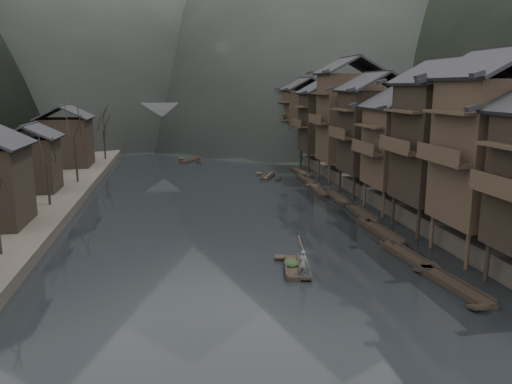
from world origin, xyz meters
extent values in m
plane|color=black|center=(0.00, 0.00, 0.00)|extent=(300.00, 300.00, 0.00)
cube|color=#2D2823|center=(35.00, 40.00, 0.90)|extent=(40.00, 200.00, 1.80)
cylinder|color=black|center=(14.20, -5.60, 1.30)|extent=(0.30, 0.30, 2.90)
cube|color=#32261B|center=(13.30, -8.00, 6.24)|extent=(1.20, 5.70, 0.25)
cylinder|color=#32261B|center=(14.20, -3.40, 1.30)|extent=(0.30, 0.30, 2.90)
cylinder|color=#32261B|center=(14.20, 1.40, 1.30)|extent=(0.30, 0.30, 2.90)
cylinder|color=#32261B|center=(16.95, -3.40, 1.30)|extent=(0.30, 0.30, 2.90)
cylinder|color=#32261B|center=(16.95, 1.40, 1.30)|extent=(0.30, 0.30, 2.90)
cube|color=#32261B|center=(17.30, -1.00, 7.66)|extent=(7.00, 6.00, 10.12)
cube|color=#32261B|center=(13.30, -1.00, 7.15)|extent=(1.20, 5.70, 0.25)
cylinder|color=black|center=(14.20, 3.60, 1.30)|extent=(0.30, 0.30, 2.90)
cylinder|color=black|center=(14.20, 8.40, 1.30)|extent=(0.30, 0.30, 2.90)
cylinder|color=black|center=(16.95, 3.60, 1.30)|extent=(0.30, 0.30, 2.90)
cylinder|color=black|center=(16.95, 8.40, 1.30)|extent=(0.30, 0.30, 2.90)
cube|color=black|center=(17.30, 6.00, 7.50)|extent=(7.00, 6.00, 9.79)
cube|color=#32261B|center=(13.30, 6.00, 7.01)|extent=(1.20, 5.70, 0.25)
cylinder|color=#32261B|center=(14.20, 10.60, 1.30)|extent=(0.30, 0.30, 2.90)
cylinder|color=#32261B|center=(14.20, 15.40, 1.30)|extent=(0.30, 0.30, 2.90)
cylinder|color=#32261B|center=(16.95, 10.60, 1.30)|extent=(0.30, 0.30, 2.90)
cylinder|color=#32261B|center=(16.95, 15.40, 1.30)|extent=(0.30, 0.30, 2.90)
cube|color=#32261B|center=(17.30, 13.00, 6.36)|extent=(7.00, 6.00, 7.52)
cube|color=#32261B|center=(13.30, 13.00, 5.98)|extent=(1.20, 5.70, 0.25)
cylinder|color=black|center=(14.20, 18.60, 1.30)|extent=(0.30, 0.30, 2.90)
cylinder|color=black|center=(14.20, 23.40, 1.30)|extent=(0.30, 0.30, 2.90)
cylinder|color=black|center=(16.95, 18.60, 1.30)|extent=(0.30, 0.30, 2.90)
cylinder|color=black|center=(16.95, 23.40, 1.30)|extent=(0.30, 0.30, 2.90)
cube|color=black|center=(17.30, 21.00, 7.14)|extent=(7.00, 6.00, 9.08)
cube|color=#32261B|center=(13.30, 21.00, 6.69)|extent=(1.20, 5.70, 0.25)
cylinder|color=#32261B|center=(14.20, 27.60, 1.30)|extent=(0.30, 0.30, 2.90)
cylinder|color=#32261B|center=(14.20, 32.40, 1.30)|extent=(0.30, 0.30, 2.90)
cylinder|color=#32261B|center=(16.95, 27.60, 1.30)|extent=(0.30, 0.30, 2.90)
cylinder|color=#32261B|center=(16.95, 32.40, 1.30)|extent=(0.30, 0.30, 2.90)
cube|color=#32261B|center=(17.30, 30.00, 8.19)|extent=(7.00, 6.00, 11.18)
cube|color=#32261B|center=(13.30, 30.00, 7.63)|extent=(1.20, 5.70, 0.25)
cylinder|color=black|center=(14.20, 37.60, 1.30)|extent=(0.30, 0.30, 2.90)
cylinder|color=black|center=(14.20, 42.40, 1.30)|extent=(0.30, 0.30, 2.90)
cylinder|color=black|center=(16.95, 37.60, 1.30)|extent=(0.30, 0.30, 2.90)
cylinder|color=black|center=(16.95, 42.40, 1.30)|extent=(0.30, 0.30, 2.90)
cube|color=black|center=(17.30, 40.00, 6.88)|extent=(7.00, 6.00, 8.56)
cube|color=#32261B|center=(13.30, 40.00, 6.45)|extent=(1.20, 5.70, 0.25)
cylinder|color=#32261B|center=(14.20, 49.60, 1.30)|extent=(0.30, 0.30, 2.90)
cylinder|color=#32261B|center=(14.20, 54.40, 1.30)|extent=(0.30, 0.30, 2.90)
cylinder|color=#32261B|center=(16.95, 49.60, 1.30)|extent=(0.30, 0.30, 2.90)
cylinder|color=#32261B|center=(16.95, 54.40, 1.30)|extent=(0.30, 0.30, 2.90)
cube|color=#32261B|center=(17.30, 52.00, 7.07)|extent=(7.00, 6.00, 8.94)
cube|color=#32261B|center=(13.30, 52.00, 6.62)|extent=(1.20, 5.70, 0.25)
cube|color=black|center=(-20.50, 24.00, 4.10)|extent=(5.00, 5.00, 5.80)
cube|color=black|center=(-20.50, 42.00, 4.60)|extent=(6.50, 6.50, 6.80)
cylinder|color=black|center=(-17.00, 2.13, 3.39)|extent=(0.24, 0.24, 4.38)
cylinder|color=black|center=(-17.00, 17.02, 3.23)|extent=(0.24, 0.24, 4.07)
cylinder|color=black|center=(-17.00, 28.99, 3.99)|extent=(0.24, 0.24, 5.58)
cylinder|color=black|center=(-17.00, 48.57, 3.49)|extent=(0.24, 0.24, 4.57)
cylinder|color=black|center=(-17.00, 60.76, 3.64)|extent=(0.24, 0.24, 4.89)
cube|color=black|center=(11.60, -6.13, 0.15)|extent=(1.78, 6.83, 0.30)
cube|color=black|center=(11.60, -6.13, 0.33)|extent=(1.82, 6.70, 0.10)
cube|color=black|center=(11.93, -2.90, 0.29)|extent=(1.01, 0.92, 0.34)
cube|color=black|center=(11.27, -9.35, 0.29)|extent=(1.01, 0.92, 0.34)
cube|color=black|center=(11.22, -0.60, 0.15)|extent=(1.59, 6.16, 0.30)
cube|color=black|center=(11.22, -0.60, 0.33)|extent=(1.63, 6.04, 0.10)
cube|color=black|center=(11.45, 2.32, 0.29)|extent=(0.99, 0.83, 0.33)
cube|color=black|center=(10.98, -3.51, 0.29)|extent=(0.99, 0.83, 0.33)
cube|color=black|center=(11.79, 5.70, 0.15)|extent=(1.43, 7.44, 0.30)
cube|color=black|center=(11.79, 5.70, 0.33)|extent=(1.48, 7.29, 0.10)
cube|color=black|center=(11.95, 9.24, 0.29)|extent=(0.97, 0.95, 0.36)
cube|color=black|center=(11.63, 2.15, 0.29)|extent=(0.97, 0.95, 0.36)
cube|color=black|center=(12.42, 11.25, 0.15)|extent=(1.30, 6.08, 0.30)
cube|color=black|center=(12.42, 11.25, 0.33)|extent=(1.35, 5.96, 0.10)
cube|color=black|center=(12.32, 14.15, 0.29)|extent=(0.96, 0.78, 0.33)
cube|color=black|center=(12.52, 8.35, 0.29)|extent=(0.96, 0.78, 0.33)
cube|color=black|center=(12.35, 19.04, 0.15)|extent=(1.40, 6.96, 0.30)
cube|color=black|center=(12.35, 19.04, 0.33)|extent=(1.45, 6.82, 0.10)
cube|color=black|center=(12.21, 22.35, 0.29)|extent=(0.97, 0.89, 0.35)
cube|color=black|center=(12.50, 15.72, 0.29)|extent=(0.97, 0.89, 0.35)
cube|color=black|center=(11.44, 23.02, 0.15)|extent=(1.54, 6.25, 0.30)
cube|color=black|center=(11.44, 23.02, 0.33)|extent=(1.59, 6.13, 0.10)
cube|color=black|center=(11.23, 25.98, 0.29)|extent=(0.99, 0.83, 0.33)
cube|color=black|center=(11.66, 20.06, 0.29)|extent=(0.99, 0.83, 0.33)
cube|color=black|center=(11.77, 29.79, 0.15)|extent=(1.13, 6.60, 0.30)
cube|color=black|center=(11.77, 29.79, 0.33)|extent=(1.18, 6.47, 0.10)
cube|color=black|center=(11.78, 32.95, 0.29)|extent=(0.94, 0.82, 0.34)
cube|color=black|center=(11.75, 26.62, 0.29)|extent=(0.94, 0.82, 0.34)
cube|color=black|center=(12.44, 35.19, 0.15)|extent=(1.46, 7.50, 0.30)
cube|color=black|center=(12.44, 35.19, 0.33)|extent=(1.50, 7.35, 0.10)
cube|color=black|center=(12.61, 38.77, 0.29)|extent=(0.98, 0.96, 0.36)
cube|color=black|center=(12.27, 31.62, 0.29)|extent=(0.98, 0.96, 0.36)
cube|color=black|center=(7.27, 33.23, 0.15)|extent=(2.79, 4.75, 0.30)
cube|color=black|center=(7.27, 33.23, 0.33)|extent=(2.80, 4.68, 0.10)
cube|color=black|center=(6.37, 35.31, 0.29)|extent=(1.02, 0.88, 0.29)
cube|color=black|center=(8.17, 31.14, 0.29)|extent=(1.02, 0.88, 0.29)
cube|color=black|center=(-2.86, 49.99, 0.15)|extent=(3.63, 4.61, 0.30)
cube|color=black|center=(-2.86, 49.99, 0.33)|extent=(3.62, 4.56, 0.10)
cube|color=black|center=(-4.21, 51.93, 0.29)|extent=(1.05, 0.99, 0.30)
cube|color=black|center=(-1.51, 48.05, 0.29)|extent=(1.05, 0.99, 0.30)
cube|color=#4C4C4F|center=(0.00, 72.00, 7.20)|extent=(40.00, 6.00, 1.60)
cube|color=#4C4C4F|center=(0.00, 69.30, 8.50)|extent=(40.00, 0.50, 1.00)
cube|color=#4C4C4F|center=(0.00, 74.70, 8.50)|extent=(40.00, 0.50, 1.00)
cube|color=#4C4C4F|center=(-14.00, 72.00, 3.20)|extent=(3.20, 6.00, 6.40)
cube|color=#4C4C4F|center=(-4.50, 72.00, 3.20)|extent=(3.20, 6.00, 6.40)
cube|color=#4C4C4F|center=(4.50, 72.00, 3.20)|extent=(3.20, 6.00, 6.40)
cube|color=#4C4C4F|center=(14.00, 72.00, 3.20)|extent=(3.20, 6.00, 6.40)
cube|color=black|center=(2.49, -1.61, 0.15)|extent=(1.78, 4.41, 0.30)
cube|color=black|center=(2.49, -1.61, 0.33)|extent=(1.81, 4.33, 0.10)
cube|color=black|center=(2.07, 0.41, 0.29)|extent=(0.89, 0.69, 0.28)
cube|color=black|center=(2.90, -3.64, 0.29)|extent=(0.89, 0.69, 0.28)
ellipsoid|color=black|center=(2.44, -1.40, 0.74)|extent=(1.03, 1.35, 0.62)
imported|color=#545557|center=(2.82, -3.22, 1.29)|extent=(0.74, 0.72, 1.72)
cylinder|color=#8C7A51|center=(3.02, -3.22, 4.02)|extent=(1.56, 1.65, 3.74)
camera|label=1|loc=(-5.07, -32.88, 12.25)|focal=35.00mm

